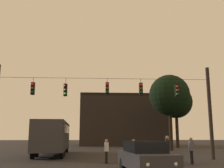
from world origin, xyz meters
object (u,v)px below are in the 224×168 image
object	(u,v)px
car_near_right	(145,157)
pedestrian_crossing_right	(134,149)
city_bus	(53,135)
pedestrian_crossing_center	(168,148)
tree_left_silhouette	(176,102)
tree_behind_building	(169,95)
pedestrian_crossing_left	(168,148)
pedestrian_near_bus	(106,150)
pedestrian_trailing	(191,149)

from	to	relation	value
car_near_right	pedestrian_crossing_right	world-z (taller)	pedestrian_crossing_right
city_bus	pedestrian_crossing_center	world-z (taller)	city_bus
tree_left_silhouette	tree_behind_building	distance (m)	8.20
pedestrian_crossing_left	pedestrian_near_bus	distance (m)	4.02
pedestrian_trailing	car_near_right	bearing A→B (deg)	-130.96
pedestrian_crossing_left	pedestrian_trailing	bearing A→B (deg)	-21.35
pedestrian_crossing_right	tree_left_silhouette	bearing A→B (deg)	65.97
pedestrian_trailing	tree_left_silhouette	distance (m)	24.27
car_near_right	pedestrian_crossing_center	world-z (taller)	pedestrian_crossing_center
tree_behind_building	pedestrian_trailing	bearing A→B (deg)	-101.03
pedestrian_crossing_left	pedestrian_crossing_center	size ratio (longest dim) A/B	1.13
pedestrian_crossing_center	tree_left_silhouette	world-z (taller)	tree_left_silhouette
pedestrian_crossing_right	tree_behind_building	size ratio (longest dim) A/B	0.16
city_bus	tree_left_silhouette	xyz separation A→B (m)	(16.13, 14.09, 4.95)
car_near_right	pedestrian_trailing	world-z (taller)	pedestrian_trailing
city_bus	pedestrian_crossing_right	bearing A→B (deg)	-47.85
tree_behind_building	car_near_right	bearing A→B (deg)	-109.00
pedestrian_crossing_right	tree_behind_building	distance (m)	16.30
pedestrian_trailing	pedestrian_near_bus	bearing A→B (deg)	172.04
city_bus	pedestrian_crossing_center	xyz separation A→B (m)	(9.22, -6.39, -0.99)
tree_behind_building	pedestrian_near_bus	bearing A→B (deg)	-120.10
pedestrian_crossing_center	pedestrian_near_bus	bearing A→B (deg)	-161.26
car_near_right	pedestrian_crossing_right	bearing A→B (deg)	87.49
car_near_right	city_bus	bearing A→B (deg)	116.03
city_bus	pedestrian_crossing_right	size ratio (longest dim) A/B	7.31
pedestrian_crossing_center	pedestrian_trailing	xyz separation A→B (m)	(0.88, -2.29, 0.07)
pedestrian_crossing_right	pedestrian_near_bus	size ratio (longest dim) A/B	0.99
car_near_right	pedestrian_crossing_center	bearing A→B (deg)	66.51
pedestrian_crossing_center	tree_left_silhouette	bearing A→B (deg)	71.35
tree_behind_building	pedestrian_crossing_right	bearing A→B (deg)	-115.12
pedestrian_trailing	tree_behind_building	world-z (taller)	tree_behind_building
city_bus	car_near_right	distance (m)	14.51
pedestrian_crossing_left	pedestrian_trailing	world-z (taller)	pedestrian_crossing_left
city_bus	pedestrian_crossing_right	world-z (taller)	city_bus
pedestrian_crossing_center	pedestrian_crossing_left	bearing A→B (deg)	-106.27
car_near_right	pedestrian_trailing	bearing A→B (deg)	49.04
pedestrian_near_bus	pedestrian_trailing	bearing A→B (deg)	-7.96
car_near_right	tree_behind_building	xyz separation A→B (m)	(6.71, 19.49, 5.90)
pedestrian_crossing_center	pedestrian_near_bus	size ratio (longest dim) A/B	1.01
pedestrian_crossing_left	pedestrian_crossing_center	distance (m)	1.82
city_bus	pedestrian_trailing	distance (m)	13.35
pedestrian_trailing	tree_left_silhouette	xyz separation A→B (m)	(6.03, 22.76, 5.87)
car_near_right	pedestrian_crossing_left	size ratio (longest dim) A/B	2.55
car_near_right	tree_behind_building	size ratio (longest dim) A/B	0.49
pedestrian_crossing_center	car_near_right	bearing A→B (deg)	-113.49
pedestrian_crossing_left	car_near_right	bearing A→B (deg)	-115.90
city_bus	pedestrian_trailing	size ratio (longest dim) A/B	6.68
city_bus	tree_left_silhouette	distance (m)	21.98
car_near_right	pedestrian_near_bus	xyz separation A→B (m)	(-1.64, 5.08, 0.07)
pedestrian_crossing_center	tree_behind_building	xyz separation A→B (m)	(3.84, 12.88, 5.83)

